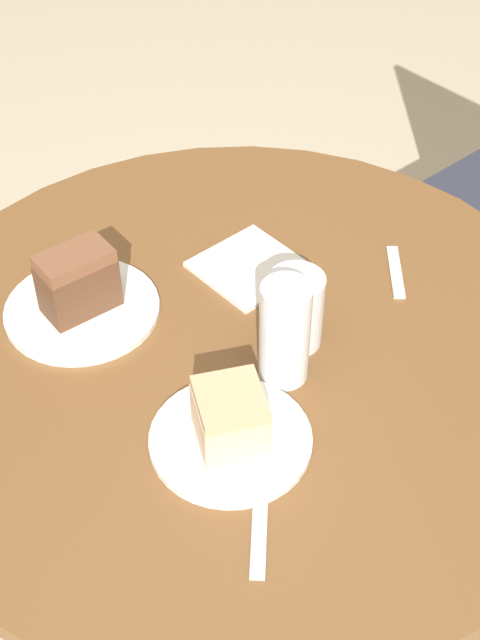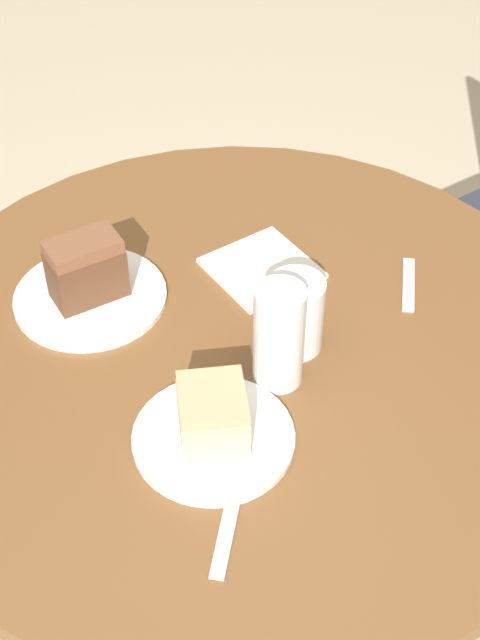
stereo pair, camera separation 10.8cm
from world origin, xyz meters
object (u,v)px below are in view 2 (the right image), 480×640
plate_near (214,438)px  plate_far (90,297)px  cake_slice_near (213,415)px  cake_slice_far (86,269)px  glass_water (295,318)px  glass_lemonade (276,343)px

plate_near → plate_far: same height
cake_slice_near → cake_slice_far: 0.33m
cake_slice_near → glass_water: (-0.08, 0.19, -0.00)m
glass_lemonade → glass_water: glass_lemonade is taller
plate_near → glass_lemonade: size_ratio=1.34×
cake_slice_near → glass_water: 0.21m
plate_far → glass_water: 0.32m
plate_far → glass_lemonade: (0.29, 0.13, 0.06)m
plate_near → cake_slice_near: size_ratio=1.77×
plate_near → cake_slice_near: cake_slice_near is taller
cake_slice_far → glass_lemonade: size_ratio=0.72×
plate_far → cake_slice_near: cake_slice_near is taller
cake_slice_near → glass_water: size_ratio=1.04×
plate_near → cake_slice_far: 0.34m
cake_slice_near → cake_slice_far: size_ratio=1.06×
plate_far → cake_slice_near: 0.33m
glass_lemonade → glass_water: (-0.04, 0.06, -0.02)m
cake_slice_near → cake_slice_far: cake_slice_far is taller
glass_water → cake_slice_near: bearing=-67.8°
glass_lemonade → glass_water: bearing=121.1°
plate_near → glass_water: 0.21m
plate_far → cake_slice_far: cake_slice_far is taller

